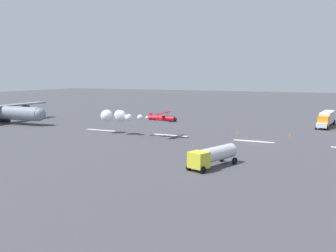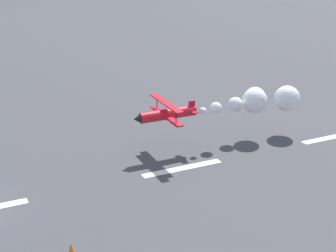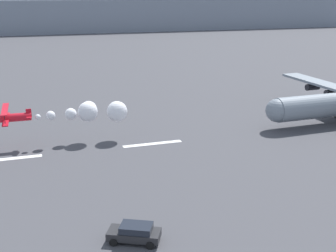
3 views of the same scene
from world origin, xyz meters
name	(u,v)px [view 3 (image 3 of 3)]	position (x,y,z in m)	size (l,w,h in m)	color
runway_stripe_4	(8,159)	(18.21, 0.00, 0.01)	(8.00, 0.90, 0.01)	white
runway_stripe_5	(153,144)	(36.43, 0.00, 0.01)	(8.00, 0.90, 0.01)	white
stunt_biplane_red	(85,112)	(28.25, 3.65, 4.10)	(18.92, 6.34, 2.91)	red
followme_car_yellow	(135,233)	(28.63, -22.43, 0.81)	(4.58, 3.48, 1.52)	#262628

